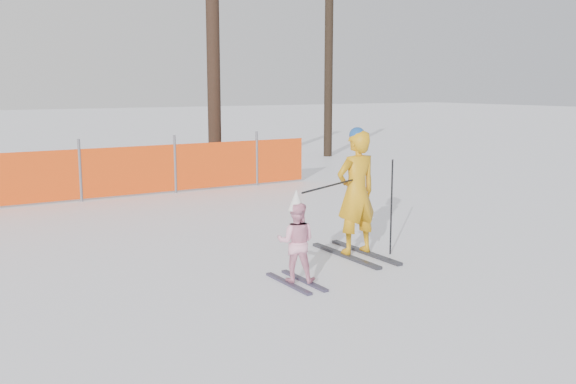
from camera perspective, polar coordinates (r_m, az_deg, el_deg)
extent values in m
plane|color=white|center=(7.68, 1.96, -7.90)|extent=(120.00, 120.00, 0.00)
cube|color=black|center=(8.74, 5.10, -5.65)|extent=(0.09, 1.46, 0.04)
cube|color=black|center=(8.94, 6.86, -5.33)|extent=(0.09, 1.46, 0.04)
imported|color=orange|center=(8.66, 6.09, -0.03)|extent=(0.61, 0.41, 1.67)
sphere|color=#19478D|center=(8.57, 6.18, 5.03)|extent=(0.22, 0.22, 0.22)
cube|color=black|center=(7.53, 0.01, -8.13)|extent=(0.09, 0.92, 0.03)
cube|color=black|center=(7.64, 1.43, -7.87)|extent=(0.09, 0.92, 0.03)
imported|color=#FDA5C3|center=(7.46, 0.74, -4.47)|extent=(0.58, 0.56, 0.93)
cone|color=silver|center=(7.35, 0.74, -0.70)|extent=(0.19, 0.19, 0.24)
cylinder|color=black|center=(8.82, 9.18, -1.35)|extent=(0.02, 0.02, 1.31)
cylinder|color=black|center=(7.98, 3.64, 0.53)|extent=(1.14, 0.56, 0.02)
cylinder|color=#595960|center=(13.39, -18.00, 1.84)|extent=(0.06, 0.06, 1.25)
cylinder|color=#595960|center=(13.98, -10.01, 2.46)|extent=(0.06, 0.06, 1.25)
cylinder|color=#595960|center=(14.82, -2.79, 2.98)|extent=(0.06, 0.06, 1.25)
cylinder|color=black|center=(16.77, -6.66, 11.79)|extent=(0.34, 0.34, 5.99)
cylinder|color=black|center=(21.01, 3.62, 10.12)|extent=(0.27, 0.27, 5.09)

